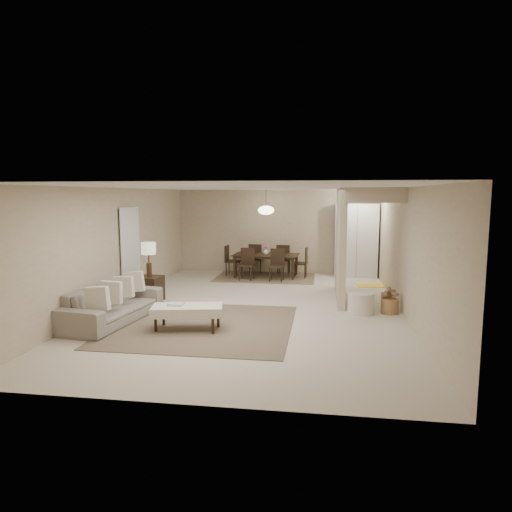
% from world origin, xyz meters
% --- Properties ---
extents(floor, '(9.00, 9.00, 0.00)m').
position_xyz_m(floor, '(0.00, 0.00, 0.00)').
color(floor, beige).
rests_on(floor, ground).
extents(ceiling, '(9.00, 9.00, 0.00)m').
position_xyz_m(ceiling, '(0.00, 0.00, 2.50)').
color(ceiling, white).
rests_on(ceiling, back_wall).
extents(back_wall, '(6.00, 0.00, 6.00)m').
position_xyz_m(back_wall, '(0.00, 4.50, 1.25)').
color(back_wall, tan).
rests_on(back_wall, floor).
extents(left_wall, '(0.00, 9.00, 9.00)m').
position_xyz_m(left_wall, '(-3.00, 0.00, 1.25)').
color(left_wall, tan).
rests_on(left_wall, floor).
extents(right_wall, '(0.00, 9.00, 9.00)m').
position_xyz_m(right_wall, '(3.00, 0.00, 1.25)').
color(right_wall, tan).
rests_on(right_wall, floor).
extents(partition, '(0.15, 2.50, 2.50)m').
position_xyz_m(partition, '(1.80, 1.25, 1.25)').
color(partition, tan).
rests_on(partition, floor).
extents(doorway, '(0.04, 0.90, 2.04)m').
position_xyz_m(doorway, '(-2.97, 0.60, 1.02)').
color(doorway, black).
rests_on(doorway, floor).
extents(pantry_cabinet, '(1.20, 0.55, 2.10)m').
position_xyz_m(pantry_cabinet, '(2.35, 4.15, 1.05)').
color(pantry_cabinet, silver).
rests_on(pantry_cabinet, floor).
extents(flush_light, '(0.44, 0.44, 0.05)m').
position_xyz_m(flush_light, '(2.30, 3.20, 2.46)').
color(flush_light, white).
rests_on(flush_light, ceiling).
extents(living_rug, '(3.20, 3.20, 0.01)m').
position_xyz_m(living_rug, '(-0.73, -1.41, 0.01)').
color(living_rug, brown).
rests_on(living_rug, floor).
extents(sofa, '(2.38, 1.17, 0.67)m').
position_xyz_m(sofa, '(-2.45, -1.41, 0.33)').
color(sofa, gray).
rests_on(sofa, floor).
extents(ottoman_bench, '(1.30, 0.78, 0.44)m').
position_xyz_m(ottoman_bench, '(-0.93, -1.71, 0.35)').
color(ottoman_bench, silver).
rests_on(ottoman_bench, living_rug).
extents(side_table, '(0.56, 0.56, 0.56)m').
position_xyz_m(side_table, '(-2.40, 0.29, 0.28)').
color(side_table, black).
rests_on(side_table, floor).
extents(table_lamp, '(0.32, 0.32, 0.76)m').
position_xyz_m(table_lamp, '(-2.40, 0.29, 1.12)').
color(table_lamp, '#412B1C').
rests_on(table_lamp, side_table).
extents(round_pouf, '(0.54, 0.54, 0.42)m').
position_xyz_m(round_pouf, '(2.17, -0.10, 0.21)').
color(round_pouf, silver).
rests_on(round_pouf, floor).
extents(wicker_basket, '(0.43, 0.43, 0.30)m').
position_xyz_m(wicker_basket, '(2.75, -0.01, 0.15)').
color(wicker_basket, brown).
rests_on(wicker_basket, floor).
extents(dining_rug, '(2.80, 2.10, 0.01)m').
position_xyz_m(dining_rug, '(-0.22, 3.70, 0.01)').
color(dining_rug, '#756049').
rests_on(dining_rug, floor).
extents(dining_table, '(1.91, 1.15, 0.65)m').
position_xyz_m(dining_table, '(-0.22, 3.70, 0.33)').
color(dining_table, black).
rests_on(dining_table, dining_rug).
extents(dining_chairs, '(2.39, 1.79, 0.88)m').
position_xyz_m(dining_chairs, '(-0.22, 3.70, 0.44)').
color(dining_chairs, black).
rests_on(dining_chairs, dining_rug).
extents(vase, '(0.18, 0.18, 0.16)m').
position_xyz_m(vase, '(-0.22, 3.70, 0.73)').
color(vase, white).
rests_on(vase, dining_table).
extents(yellow_mat, '(0.84, 0.57, 0.01)m').
position_xyz_m(yellow_mat, '(2.70, 2.80, 0.01)').
color(yellow_mat, yellow).
rests_on(yellow_mat, floor).
extents(pendant_light, '(0.46, 0.46, 0.71)m').
position_xyz_m(pendant_light, '(-0.22, 3.70, 1.92)').
color(pendant_light, '#412B1C').
rests_on(pendant_light, ceiling).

